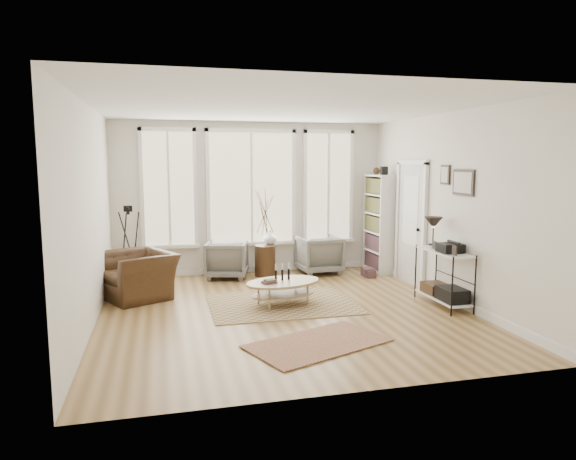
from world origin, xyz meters
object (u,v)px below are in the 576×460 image
object	(u,v)px
side_table	(265,235)
accent_chair	(137,275)
armchair_right	(319,254)
low_shelf	(444,272)
armchair_left	(227,259)
coffee_table	(283,286)
bookcase	(379,223)

from	to	relation	value
side_table	accent_chair	bearing A→B (deg)	-155.70
armchair_right	accent_chair	size ratio (longest dim) A/B	0.72
low_shelf	armchair_left	distance (m)	3.94
coffee_table	armchair_right	size ratio (longest dim) A/B	1.64
coffee_table	accent_chair	bearing A→B (deg)	155.48
low_shelf	armchair_left	bearing A→B (deg)	137.97
bookcase	armchair_right	distance (m)	1.34
coffee_table	armchair_left	xyz separation A→B (m)	(-0.59, 2.04, 0.06)
side_table	low_shelf	bearing A→B (deg)	-49.75
bookcase	armchair_right	bearing A→B (deg)	175.41
coffee_table	armchair_right	xyz separation A→B (m)	(1.20, 2.02, 0.08)
bookcase	armchair_right	size ratio (longest dim) A/B	2.57
low_shelf	side_table	world-z (taller)	side_table
bookcase	coffee_table	xyz separation A→B (m)	(-2.39, -1.93, -0.67)
low_shelf	accent_chair	xyz separation A→B (m)	(-4.48, 1.57, -0.15)
armchair_right	accent_chair	xyz separation A→B (m)	(-3.34, -1.04, -0.00)
bookcase	accent_chair	distance (m)	4.67
coffee_table	side_table	world-z (taller)	side_table
bookcase	accent_chair	world-z (taller)	bookcase
low_shelf	coffee_table	world-z (taller)	low_shelf
armchair_left	side_table	bearing A→B (deg)	-167.66
bookcase	side_table	distance (m)	2.27
low_shelf	bookcase	bearing A→B (deg)	88.72
bookcase	side_table	xyz separation A→B (m)	(-2.26, 0.08, -0.17)
bookcase	side_table	size ratio (longest dim) A/B	1.26
low_shelf	armchair_right	xyz separation A→B (m)	(-1.14, 2.62, -0.15)
armchair_left	armchair_right	bearing A→B (deg)	-165.73
low_shelf	side_table	size ratio (longest dim) A/B	0.80
low_shelf	armchair_right	size ratio (longest dim) A/B	1.63
low_shelf	armchair_right	world-z (taller)	low_shelf
low_shelf	armchair_left	world-z (taller)	low_shelf
coffee_table	armchair_left	size ratio (longest dim) A/B	1.73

